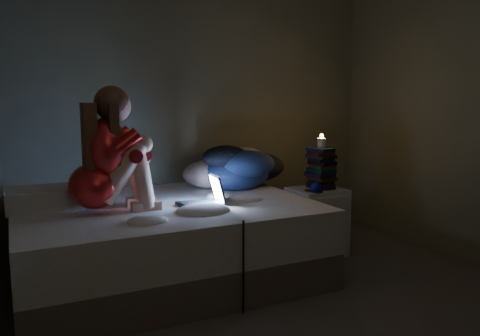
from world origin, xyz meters
TOP-DOWN VIEW (x-y plane):
  - floor at (0.00, 0.00)m, footprint 3.60×3.80m
  - wall_back at (0.00, 1.91)m, footprint 3.60×0.02m
  - bed at (-0.51, 1.10)m, footprint 2.06×1.54m
  - pillow at (-1.31, 1.29)m, footprint 0.50×0.35m
  - woman at (-1.01, 1.02)m, footprint 0.53×0.35m
  - laptop at (-0.31, 0.91)m, footprint 0.33×0.24m
  - clothes_pile at (0.20, 1.42)m, footprint 0.65×0.53m
  - nightstand at (0.81, 1.06)m, footprint 0.43×0.38m
  - book_stack at (0.85, 1.07)m, footprint 0.19×0.25m
  - candle at (0.85, 1.07)m, footprint 0.07×0.07m
  - phone at (0.70, 0.96)m, footprint 0.10×0.15m
  - blue_orb at (0.71, 0.95)m, footprint 0.08×0.08m

SIDE VIEW (x-z plane):
  - floor at x=0.00m, z-range -0.02..0.00m
  - bed at x=-0.51m, z-range 0.00..0.57m
  - nightstand at x=0.81m, z-range 0.00..0.57m
  - phone at x=0.70m, z-range 0.57..0.58m
  - blue_orb at x=0.71m, z-range 0.57..0.65m
  - pillow at x=-1.31m, z-range 0.57..0.71m
  - laptop at x=-0.31m, z-range 0.57..0.79m
  - book_stack at x=0.85m, z-range 0.57..0.90m
  - clothes_pile at x=0.20m, z-range 0.57..0.95m
  - candle at x=0.85m, z-range 0.90..0.98m
  - woman at x=-1.01m, z-range 0.57..1.41m
  - wall_back at x=0.00m, z-range 0.00..2.60m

